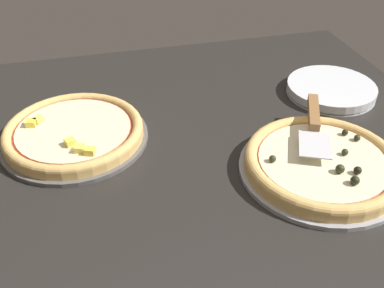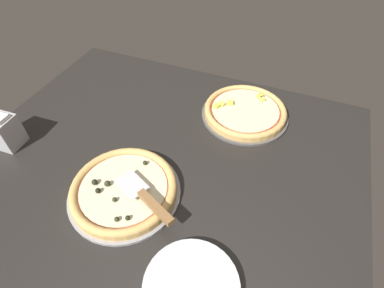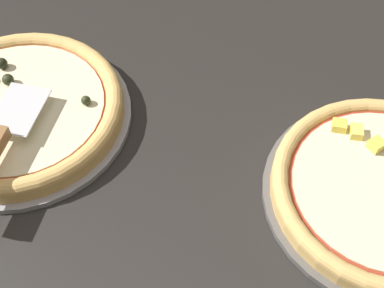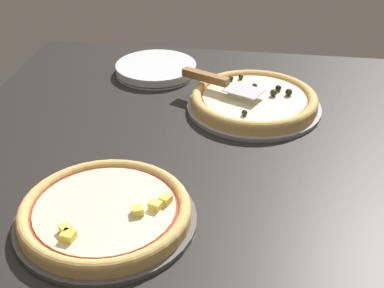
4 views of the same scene
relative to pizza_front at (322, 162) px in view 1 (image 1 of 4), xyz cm
name	(u,v)px [view 1 (image 1 of 4)]	position (x,y,z in cm)	size (l,w,h in cm)	color
ground_plane	(239,178)	(4.15, 16.23, -4.38)	(130.46, 110.02, 3.60)	black
pizza_pan_front	(320,170)	(0.01, 0.01, -2.08)	(33.73, 33.73, 1.00)	#939399
pizza_front	(322,162)	(0.00, 0.00, 0.00)	(31.71, 31.71, 4.13)	#DBAD60
pizza_pan_back	(75,138)	(24.16, 48.64, -2.08)	(33.04, 33.04, 1.00)	#565451
pizza_back	(74,131)	(24.14, 48.66, -0.09)	(31.06, 31.06, 3.61)	#DBAD60
serving_spatula	(314,118)	(10.88, -3.01, 3.38)	(22.14, 13.29, 2.00)	silver
plate_stack	(331,89)	(28.92, -17.88, -1.18)	(23.08, 23.08, 2.80)	silver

